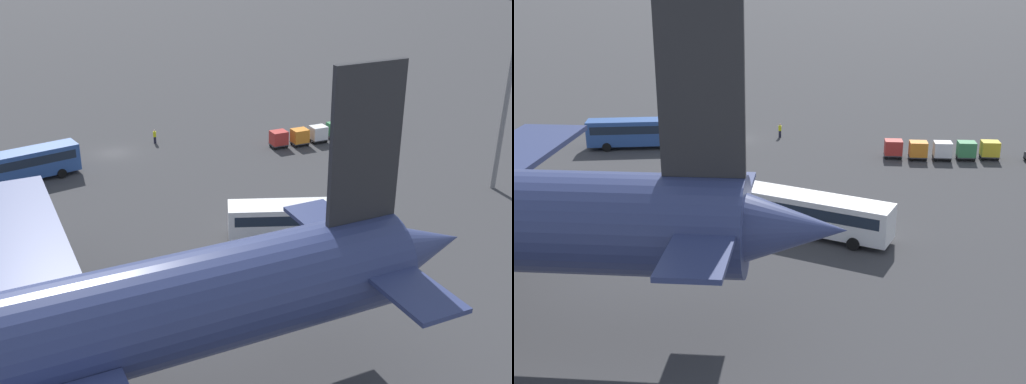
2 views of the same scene
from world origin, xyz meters
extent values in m
plane|color=#38383A|center=(0.00, 0.00, 0.00)|extent=(600.00, 600.00, 0.00)
cone|color=navy|center=(-6.55, 44.65, 7.34)|extent=(7.53, 5.35, 5.08)
cube|color=navy|center=(14.51, 30.88, 6.64)|extent=(6.49, 20.50, 0.44)
cube|color=#262628|center=(-2.65, 44.51, 14.68)|extent=(4.42, 0.52, 9.04)
cube|color=navy|center=(-3.09, 44.52, 7.91)|extent=(3.63, 14.79, 0.28)
cylinder|color=#38383D|center=(15.95, 33.88, 4.86)|extent=(5.41, 3.30, 3.11)
cylinder|color=#38383D|center=(14.86, 40.18, 2.26)|extent=(0.50, 0.50, 4.52)
cube|color=#2D5199|center=(10.84, 4.14, 1.90)|extent=(12.04, 4.15, 2.90)
cube|color=#192333|center=(10.84, 4.14, 2.41)|extent=(11.11, 4.07, 0.93)
cylinder|color=black|center=(7.03, 4.99, 0.50)|extent=(1.03, 0.43, 1.00)
cylinder|color=black|center=(7.40, 2.31, 0.50)|extent=(1.03, 0.43, 1.00)
cube|color=white|center=(-8.78, 28.54, 1.84)|extent=(13.01, 7.82, 2.78)
cube|color=#192333|center=(-8.78, 28.54, 2.33)|extent=(12.07, 7.44, 0.89)
cylinder|color=black|center=(-4.51, 28.23, 0.50)|extent=(1.04, 0.68, 1.00)
cylinder|color=black|center=(-5.69, 25.57, 0.50)|extent=(1.04, 0.68, 1.00)
cylinder|color=black|center=(-11.87, 31.50, 0.50)|extent=(1.04, 0.68, 1.00)
cylinder|color=black|center=(-13.05, 28.84, 0.50)|extent=(1.04, 0.68, 1.00)
cube|color=#333338|center=(-33.79, 7.82, 0.65)|extent=(2.60, 1.71, 0.70)
cube|color=#192333|center=(-33.38, 7.90, 1.55)|extent=(1.27, 1.35, 1.10)
cylinder|color=black|center=(-33.09, 8.66, 0.30)|extent=(0.63, 0.33, 0.60)
cylinder|color=black|center=(-32.84, 7.28, 0.30)|extent=(0.63, 0.33, 0.60)
cylinder|color=black|center=(-34.74, 8.36, 0.30)|extent=(0.63, 0.33, 0.60)
cylinder|color=black|center=(-34.49, 6.98, 0.30)|extent=(0.63, 0.33, 0.60)
cylinder|color=#1E1E2D|center=(-5.46, -1.07, 0.42)|extent=(0.32, 0.32, 0.85)
cylinder|color=yellow|center=(-5.46, -1.07, 1.18)|extent=(0.38, 0.38, 0.65)
sphere|color=tan|center=(-5.46, -1.07, 1.62)|extent=(0.24, 0.24, 0.24)
cube|color=#38383D|center=(-28.79, 7.27, 0.41)|extent=(2.07, 1.77, 0.10)
cube|color=gold|center=(-28.79, 7.27, 1.26)|extent=(1.97, 1.68, 1.60)
cylinder|color=black|center=(-28.01, 7.87, 0.18)|extent=(0.36, 0.14, 0.36)
cylinder|color=black|center=(-28.06, 6.59, 0.18)|extent=(0.36, 0.14, 0.36)
cylinder|color=black|center=(-29.52, 7.94, 0.18)|extent=(0.36, 0.14, 0.36)
cylinder|color=black|center=(-29.58, 6.66, 0.18)|extent=(0.36, 0.14, 0.36)
cube|color=#38383D|center=(-26.15, 7.58, 0.41)|extent=(2.07, 1.77, 0.10)
cube|color=#38844C|center=(-26.15, 7.58, 1.26)|extent=(1.97, 1.68, 1.60)
cylinder|color=black|center=(-25.37, 8.19, 0.18)|extent=(0.36, 0.14, 0.36)
cylinder|color=black|center=(-25.42, 6.91, 0.18)|extent=(0.36, 0.14, 0.36)
cylinder|color=black|center=(-26.89, 8.26, 0.18)|extent=(0.36, 0.14, 0.36)
cylinder|color=black|center=(-26.94, 6.98, 0.18)|extent=(0.36, 0.14, 0.36)
cube|color=#38383D|center=(-23.52, 7.77, 0.41)|extent=(2.07, 1.77, 0.10)
cube|color=silver|center=(-23.52, 7.77, 1.26)|extent=(1.97, 1.68, 1.60)
cylinder|color=black|center=(-22.73, 8.38, 0.18)|extent=(0.36, 0.14, 0.36)
cylinder|color=black|center=(-22.78, 7.10, 0.18)|extent=(0.36, 0.14, 0.36)
cylinder|color=black|center=(-24.25, 8.44, 0.18)|extent=(0.36, 0.14, 0.36)
cylinder|color=black|center=(-24.30, 7.17, 0.18)|extent=(0.36, 0.14, 0.36)
cube|color=#38383D|center=(-20.88, 7.74, 0.41)|extent=(2.07, 1.77, 0.10)
cube|color=orange|center=(-20.88, 7.74, 1.26)|extent=(1.97, 1.68, 1.60)
cylinder|color=black|center=(-20.09, 8.35, 0.18)|extent=(0.36, 0.14, 0.36)
cylinder|color=black|center=(-20.15, 7.07, 0.18)|extent=(0.36, 0.14, 0.36)
cylinder|color=black|center=(-21.61, 8.41, 0.18)|extent=(0.36, 0.14, 0.36)
cylinder|color=black|center=(-21.66, 7.13, 0.18)|extent=(0.36, 0.14, 0.36)
cube|color=#38383D|center=(-18.24, 7.23, 0.41)|extent=(2.07, 1.77, 0.10)
cube|color=#B72D28|center=(-18.24, 7.23, 1.26)|extent=(1.97, 1.68, 1.60)
cylinder|color=black|center=(-17.45, 7.83, 0.18)|extent=(0.36, 0.14, 0.36)
cylinder|color=black|center=(-17.51, 6.55, 0.18)|extent=(0.36, 0.14, 0.36)
cylinder|color=black|center=(-18.97, 7.90, 0.18)|extent=(0.36, 0.14, 0.36)
cylinder|color=black|center=(-19.03, 6.62, 0.18)|extent=(0.36, 0.14, 0.36)
cylinder|color=slate|center=(-31.90, 28.11, 9.39)|extent=(0.50, 0.50, 18.78)
camera|label=1|loc=(17.67, 70.94, 26.34)|focal=45.00mm
camera|label=2|loc=(-7.40, 76.03, 20.83)|focal=45.00mm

